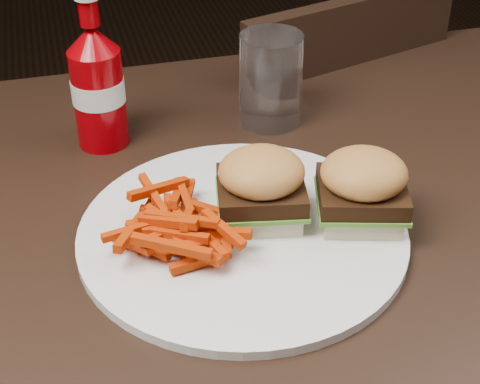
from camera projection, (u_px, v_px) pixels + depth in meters
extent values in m
cube|color=black|center=(217.00, 232.00, 0.80)|extent=(1.20, 0.80, 0.04)
cube|color=black|center=(278.00, 182.00, 1.42)|extent=(0.49, 0.49, 0.04)
cylinder|color=white|center=(243.00, 233.00, 0.76)|extent=(0.34, 0.34, 0.01)
cube|color=beige|center=(261.00, 209.00, 0.77)|extent=(0.09, 0.09, 0.02)
cube|color=#FDF4BD|center=(360.00, 211.00, 0.76)|extent=(0.10, 0.09, 0.02)
cylinder|color=#8D0006|center=(99.00, 99.00, 0.88)|extent=(0.07, 0.07, 0.12)
cylinder|color=white|center=(271.00, 82.00, 0.93)|extent=(0.09, 0.09, 0.13)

